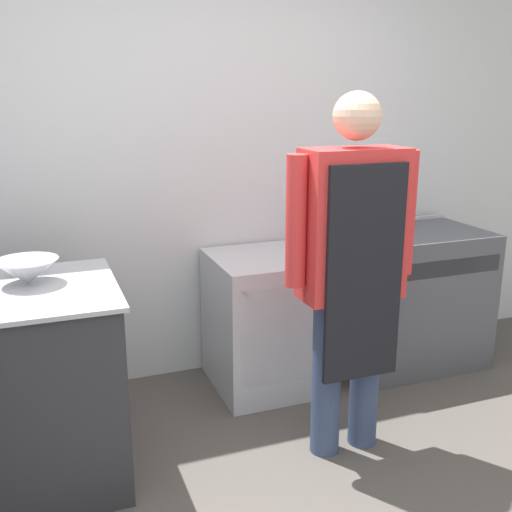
{
  "coord_description": "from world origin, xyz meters",
  "views": [
    {
      "loc": [
        -0.96,
        -1.61,
        1.69
      ],
      "look_at": [
        0.02,
        0.98,
        0.94
      ],
      "focal_mm": 42.0,
      "sensor_mm": 36.0,
      "label": 1
    }
  ],
  "objects_px": {
    "stove": "(405,298)",
    "stock_pot": "(372,207)",
    "fridge_unit": "(265,321)",
    "mixing_bowl": "(27,272)",
    "person_cook": "(352,258)"
  },
  "relations": [
    {
      "from": "person_cook",
      "to": "stock_pot",
      "type": "relative_size",
      "value": 5.33
    },
    {
      "from": "stove",
      "to": "stock_pot",
      "type": "relative_size",
      "value": 2.96
    },
    {
      "from": "stove",
      "to": "fridge_unit",
      "type": "height_order",
      "value": "stove"
    },
    {
      "from": "mixing_bowl",
      "to": "stock_pot",
      "type": "height_order",
      "value": "stock_pot"
    },
    {
      "from": "fridge_unit",
      "to": "person_cook",
      "type": "bearing_deg",
      "value": -81.0
    },
    {
      "from": "mixing_bowl",
      "to": "stock_pot",
      "type": "distance_m",
      "value": 2.06
    },
    {
      "from": "stove",
      "to": "stock_pot",
      "type": "height_order",
      "value": "stock_pot"
    },
    {
      "from": "stove",
      "to": "stock_pot",
      "type": "distance_m",
      "value": 0.63
    },
    {
      "from": "fridge_unit",
      "to": "stove",
      "type": "bearing_deg",
      "value": -1.45
    },
    {
      "from": "mixing_bowl",
      "to": "person_cook",
      "type": "bearing_deg",
      "value": -14.28
    },
    {
      "from": "stove",
      "to": "person_cook",
      "type": "bearing_deg",
      "value": -138.26
    },
    {
      "from": "stove",
      "to": "fridge_unit",
      "type": "distance_m",
      "value": 0.95
    },
    {
      "from": "fridge_unit",
      "to": "stock_pot",
      "type": "height_order",
      "value": "stock_pot"
    },
    {
      "from": "stove",
      "to": "fridge_unit",
      "type": "relative_size",
      "value": 1.19
    },
    {
      "from": "fridge_unit",
      "to": "stock_pot",
      "type": "relative_size",
      "value": 2.48
    }
  ]
}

